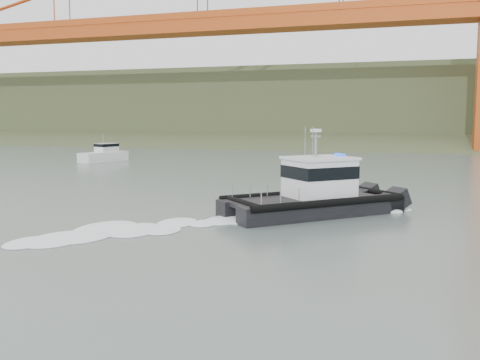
% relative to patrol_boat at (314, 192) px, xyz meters
% --- Properties ---
extents(ground, '(400.00, 400.00, 0.00)m').
position_rel_patrol_boat_xyz_m(ground, '(-1.72, -12.67, -1.30)').
color(ground, slate).
rests_on(ground, ground).
extents(headlands, '(500.00, 105.36, 27.12)m').
position_rel_patrol_boat_xyz_m(headlands, '(-1.72, 112.82, 5.75)').
color(headlands, '#3C492A').
rests_on(headlands, ground).
extents(patrol_boat, '(10.34, 10.22, 5.18)m').
position_rel_patrol_boat_xyz_m(patrol_boat, '(0.00, 0.00, 0.00)').
color(patrol_boat, black).
rests_on(patrol_boat, ground).
extents(motorboat, '(4.09, 7.03, 3.67)m').
position_rel_patrol_boat_xyz_m(motorboat, '(-32.72, 29.84, -0.38)').
color(motorboat, silver).
rests_on(motorboat, ground).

